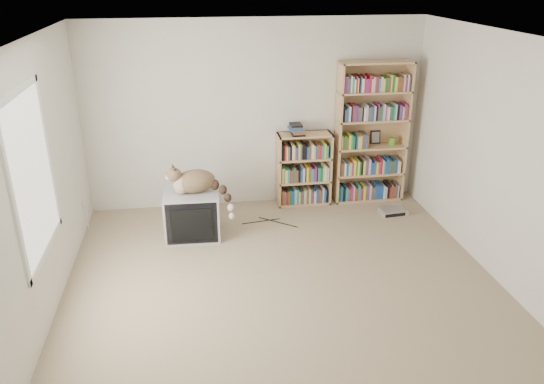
{
  "coord_description": "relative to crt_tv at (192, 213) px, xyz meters",
  "views": [
    {
      "loc": [
        -0.84,
        -4.35,
        3.05
      ],
      "look_at": [
        -0.01,
        1.0,
        0.76
      ],
      "focal_mm": 35.0,
      "sensor_mm": 36.0,
      "label": 1
    }
  ],
  "objects": [
    {
      "name": "floor",
      "position": [
        0.91,
        -1.61,
        -0.28
      ],
      "size": [
        4.5,
        5.0,
        0.01
      ],
      "primitive_type": "cube",
      "color": "tan",
      "rests_on": "ground"
    },
    {
      "name": "wall_back",
      "position": [
        0.91,
        0.89,
        0.97
      ],
      "size": [
        4.5,
        0.02,
        2.5
      ],
      "primitive_type": "cube",
      "color": "beige",
      "rests_on": "floor"
    },
    {
      "name": "wall_front",
      "position": [
        0.91,
        -4.11,
        0.97
      ],
      "size": [
        4.5,
        0.02,
        2.5
      ],
      "primitive_type": "cube",
      "color": "beige",
      "rests_on": "floor"
    },
    {
      "name": "wall_left",
      "position": [
        -1.34,
        -1.61,
        0.97
      ],
      "size": [
        0.02,
        5.0,
        2.5
      ],
      "primitive_type": "cube",
      "color": "beige",
      "rests_on": "floor"
    },
    {
      "name": "wall_right",
      "position": [
        3.16,
        -1.61,
        0.97
      ],
      "size": [
        0.02,
        5.0,
        2.5
      ],
      "primitive_type": "cube",
      "color": "beige",
      "rests_on": "floor"
    },
    {
      "name": "ceiling",
      "position": [
        0.91,
        -1.61,
        2.22
      ],
      "size": [
        4.5,
        5.0,
        0.02
      ],
      "primitive_type": "cube",
      "color": "white",
      "rests_on": "wall_back"
    },
    {
      "name": "window",
      "position": [
        -1.33,
        -1.41,
        1.12
      ],
      "size": [
        0.02,
        1.22,
        1.52
      ],
      "primitive_type": "cube",
      "color": "white",
      "rests_on": "wall_left"
    },
    {
      "name": "crt_tv",
      "position": [
        0.0,
        0.0,
        0.0
      ],
      "size": [
        0.68,
        0.62,
        0.57
      ],
      "rotation": [
        0.0,
        0.0,
        -0.04
      ],
      "color": "#ABACAE",
      "rests_on": "floor"
    },
    {
      "name": "cat",
      "position": [
        0.11,
        -0.04,
        0.39
      ],
      "size": [
        0.8,
        0.54,
        0.6
      ],
      "rotation": [
        0.0,
        0.0,
        0.2
      ],
      "color": "#372516",
      "rests_on": "crt_tv"
    },
    {
      "name": "bookcase_tall",
      "position": [
        2.48,
        0.75,
        0.63
      ],
      "size": [
        0.97,
        0.3,
        1.94
      ],
      "color": "tan",
      "rests_on": "floor"
    },
    {
      "name": "bookcase_short",
      "position": [
        1.55,
        0.75,
        0.19
      ],
      "size": [
        0.73,
        0.3,
        1.01
      ],
      "color": "tan",
      "rests_on": "floor"
    },
    {
      "name": "book_stack",
      "position": [
        1.43,
        0.71,
        0.8
      ],
      "size": [
        0.18,
        0.23,
        0.15
      ],
      "primitive_type": "cube",
      "color": "red",
      "rests_on": "bookcase_short"
    },
    {
      "name": "green_mug",
      "position": [
        2.79,
        0.73,
        0.56
      ],
      "size": [
        0.1,
        0.1,
        0.11
      ],
      "primitive_type": "cylinder",
      "color": "#54982B",
      "rests_on": "bookcase_tall"
    },
    {
      "name": "framed_print",
      "position": [
        2.58,
        0.83,
        0.6
      ],
      "size": [
        0.14,
        0.05,
        0.18
      ],
      "primitive_type": "cube",
      "rotation": [
        -0.17,
        0.0,
        0.0
      ],
      "color": "black",
      "rests_on": "bookcase_tall"
    },
    {
      "name": "dvd_player",
      "position": [
        2.67,
        0.17,
        -0.24
      ],
      "size": [
        0.36,
        0.28,
        0.08
      ],
      "primitive_type": "cube",
      "rotation": [
        0.0,
        0.0,
        0.1
      ],
      "color": "silver",
      "rests_on": "floor"
    },
    {
      "name": "wall_outlet",
      "position": [
        -1.33,
        0.34,
        0.04
      ],
      "size": [
        0.01,
        0.08,
        0.13
      ],
      "primitive_type": "cube",
      "color": "silver",
      "rests_on": "wall_left"
    },
    {
      "name": "floor_cables",
      "position": [
        0.85,
        0.07,
        -0.28
      ],
      "size": [
        1.2,
        0.7,
        0.01
      ],
      "primitive_type": null,
      "color": "black",
      "rests_on": "floor"
    }
  ]
}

